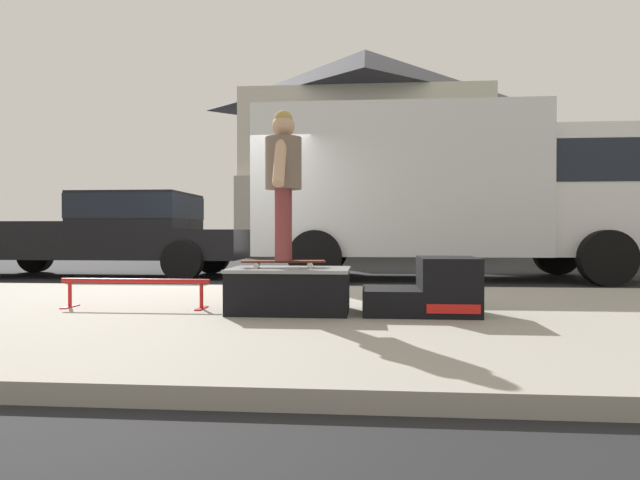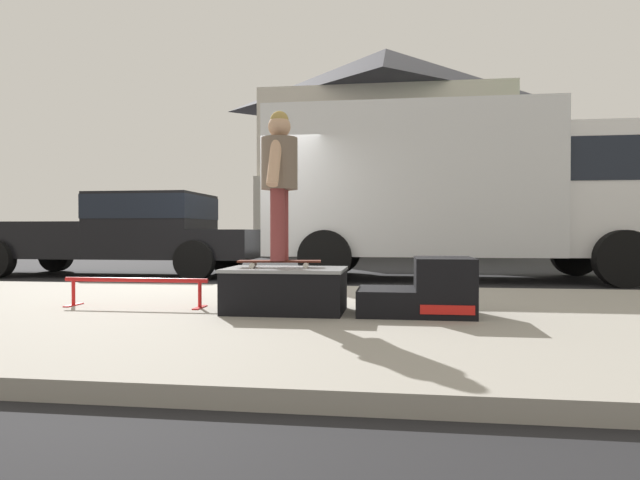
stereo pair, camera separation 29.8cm
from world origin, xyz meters
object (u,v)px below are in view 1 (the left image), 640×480
(skate_box, at_px, (290,289))
(kicker_ramp, at_px, (430,290))
(skater_kid, at_px, (283,172))
(box_truck, at_px, (449,187))
(grind_rail, at_px, (135,286))
(pickup_truck_black, at_px, (110,230))
(skateboard, at_px, (284,262))

(skate_box, relative_size, kicker_ramp, 1.08)
(skater_kid, distance_m, box_truck, 5.68)
(grind_rail, bearing_deg, box_truck, 53.37)
(kicker_ramp, height_order, skater_kid, skater_kid)
(grind_rail, xyz_separation_m, pickup_truck_black, (-2.69, 5.05, 0.55))
(skate_box, distance_m, box_truck, 5.84)
(kicker_ramp, xyz_separation_m, skater_kid, (-1.36, 0.03, 1.09))
(skateboard, relative_size, box_truck, 0.12)
(skate_box, xyz_separation_m, kicker_ramp, (1.30, -0.00, -0.00))
(kicker_ramp, relative_size, grind_rail, 0.69)
(skateboard, distance_m, pickup_truck_black, 6.65)
(skateboard, bearing_deg, skate_box, -23.71)
(skate_box, distance_m, pickup_truck_black, 6.73)
(skate_box, height_order, skater_kid, skater_kid)
(skater_kid, height_order, pickup_truck_black, skater_kid)
(skater_kid, distance_m, pickup_truck_black, 6.67)
(pickup_truck_black, bearing_deg, kicker_ramp, -43.12)
(grind_rail, xyz_separation_m, skater_kid, (1.49, -0.11, 1.09))
(skater_kid, relative_size, box_truck, 0.20)
(skater_kid, bearing_deg, kicker_ramp, -1.18)
(skateboard, xyz_separation_m, skater_kid, (0.00, -0.00, 0.84))
(skate_box, relative_size, skater_kid, 0.79)
(skater_kid, bearing_deg, box_truck, 66.24)
(skate_box, bearing_deg, skateboard, 156.29)
(skateboard, relative_size, pickup_truck_black, 0.14)
(skateboard, bearing_deg, kicker_ramp, -1.18)
(skate_box, distance_m, skater_kid, 1.09)
(grind_rail, bearing_deg, pickup_truck_black, 118.04)
(skateboard, height_order, pickup_truck_black, pickup_truck_black)
(kicker_ramp, xyz_separation_m, skateboard, (-1.36, 0.03, 0.25))
(kicker_ramp, bearing_deg, skate_box, 179.98)
(kicker_ramp, xyz_separation_m, box_truck, (0.93, 5.22, 1.37))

